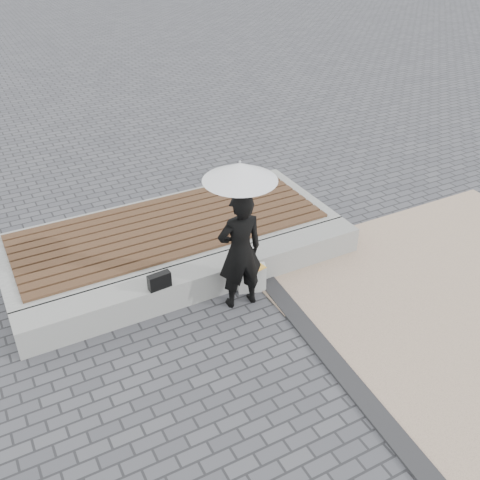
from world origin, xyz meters
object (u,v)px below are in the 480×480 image
object	(u,v)px
parasol	(240,172)
canvas_tote	(252,278)
handbag	(159,281)
woman	(240,251)
seating_ledge	(203,279)

from	to	relation	value
parasol	canvas_tote	bearing A→B (deg)	32.31
handbag	canvas_tote	size ratio (longest dim) A/B	0.75
handbag	canvas_tote	bearing A→B (deg)	-10.83
canvas_tote	handbag	bearing A→B (deg)	-167.82
woman	handbag	size ratio (longest dim) A/B	5.51
seating_ledge	handbag	size ratio (longest dim) A/B	16.64
handbag	canvas_tote	world-z (taller)	handbag
seating_ledge	woman	world-z (taller)	woman
woman	handbag	world-z (taller)	woman
canvas_tote	woman	bearing A→B (deg)	-129.31
parasol	woman	bearing A→B (deg)	0.00
woman	handbag	distance (m)	1.10
woman	canvas_tote	size ratio (longest dim) A/B	4.14
parasol	canvas_tote	world-z (taller)	parasol
woman	parasol	bearing A→B (deg)	-0.00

